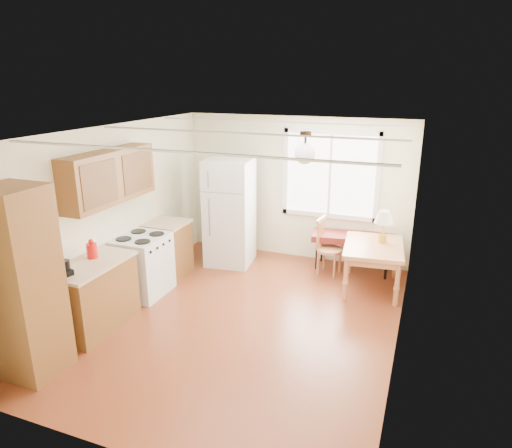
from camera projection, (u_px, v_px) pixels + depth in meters
The scene contains 11 objects.
room_shell at pixel (241, 232), 5.78m from camera, with size 4.60×5.60×2.62m.
kitchen_run at pixel (101, 261), 5.93m from camera, with size 0.65×3.40×2.20m.
window_unit at pixel (330, 175), 7.68m from camera, with size 1.64×0.05×1.51m.
pendant_light at pixel (305, 152), 5.59m from camera, with size 0.26×0.26×0.40m.
refrigerator at pixel (230, 212), 7.80m from camera, with size 0.84×0.84×1.83m.
bench at pixel (354, 238), 7.58m from camera, with size 1.41×0.68×0.63m.
dining_table at pixel (373, 251), 6.89m from camera, with size 0.97×1.22×0.71m.
chair at pixel (325, 243), 7.46m from camera, with size 0.43×0.42×0.94m.
table_lamp at pixel (384, 220), 6.87m from camera, with size 0.29×0.29×0.50m.
coffee_maker at pixel (61, 267), 5.28m from camera, with size 0.21×0.24×0.32m.
kettle at pixel (92, 250), 5.84m from camera, with size 0.13×0.13×0.26m.
Camera 1 is at (2.14, -5.04, 3.12)m, focal length 32.00 mm.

